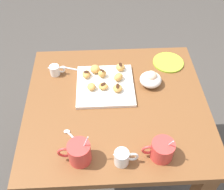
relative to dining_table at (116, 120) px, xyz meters
name	(u,v)px	position (x,y,z in m)	size (l,w,h in m)	color
ground_plane	(115,172)	(0.00, 0.00, -0.59)	(8.00, 8.00, 0.00)	#423D38
dining_table	(116,120)	(0.00, 0.00, 0.00)	(0.89, 0.83, 0.73)	brown
pastry_plate_square	(105,86)	(0.05, -0.11, 0.15)	(0.29, 0.29, 0.02)	silver
coffee_mug_red_left	(162,149)	(-0.17, 0.30, 0.19)	(0.13, 0.10, 0.13)	red
coffee_mug_red_right	(79,152)	(0.17, 0.30, 0.20)	(0.14, 0.09, 0.15)	red
cream_pitcher_white	(123,157)	(-0.01, 0.32, 0.18)	(0.10, 0.06, 0.07)	silver
ice_cream_bowl	(151,79)	(-0.18, -0.12, 0.18)	(0.11, 0.11, 0.08)	silver
chocolate_sauce_pitcher	(55,70)	(0.32, -0.22, 0.17)	(0.09, 0.05, 0.06)	silver
saucer_lime_left	(168,62)	(-0.31, -0.28, 0.15)	(0.17, 0.17, 0.01)	#9EC633
loose_spoon_near_saucer	(73,138)	(0.20, 0.20, 0.14)	(0.11, 0.13, 0.01)	silver
loose_spoon_by_plate	(71,69)	(0.23, -0.25, 0.14)	(0.16, 0.06, 0.01)	silver
beignet_0	(91,87)	(0.12, -0.08, 0.17)	(0.05, 0.04, 0.03)	#D19347
beignet_1	(95,69)	(0.10, -0.21, 0.18)	(0.05, 0.05, 0.04)	#D19347
beignet_2	(102,73)	(0.06, -0.17, 0.18)	(0.04, 0.04, 0.04)	#D19347
chocolate_drizzle_2	(102,70)	(0.06, -0.17, 0.20)	(0.03, 0.01, 0.01)	#381E11
beignet_3	(118,77)	(-0.02, -0.14, 0.18)	(0.05, 0.04, 0.04)	#D19347
beignet_4	(120,67)	(-0.03, -0.22, 0.17)	(0.05, 0.05, 0.04)	#D19347
chocolate_drizzle_4	(120,65)	(-0.03, -0.22, 0.19)	(0.03, 0.02, 0.01)	#381E11
beignet_5	(86,74)	(0.15, -0.18, 0.17)	(0.04, 0.05, 0.03)	#D19347
chocolate_drizzle_5	(86,72)	(0.15, -0.18, 0.19)	(0.03, 0.02, 0.01)	#381E11
beignet_6	(103,86)	(0.06, -0.09, 0.17)	(0.05, 0.05, 0.03)	#D19347
chocolate_drizzle_6	(103,84)	(0.06, -0.09, 0.19)	(0.03, 0.02, 0.01)	#381E11
beignet_7	(118,88)	(-0.01, -0.07, 0.17)	(0.05, 0.05, 0.03)	#D19347
chocolate_drizzle_7	(118,86)	(-0.01, -0.07, 0.19)	(0.03, 0.02, 0.01)	#381E11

